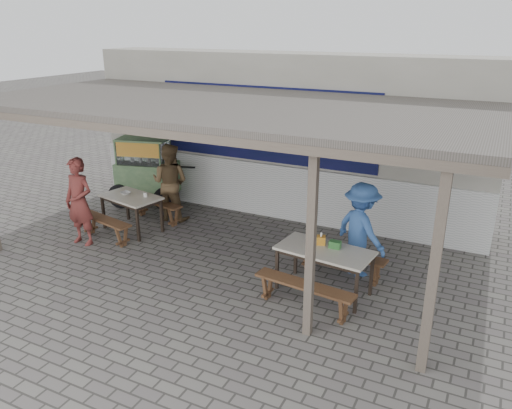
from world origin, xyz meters
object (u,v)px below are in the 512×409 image
at_px(bench_right_street, 304,290).
at_px(vendor_cart, 146,169).
at_px(tissue_box, 321,240).
at_px(patron_street_side, 79,202).
at_px(bench_left_wall, 157,206).
at_px(bench_right_wall, 341,257).
at_px(bench_left_street, 105,224).
at_px(table_right, 325,254).
at_px(donation_box, 335,245).
at_px(table_left, 131,200).
at_px(patron_wall_side, 170,182).
at_px(condiment_bowl, 126,193).
at_px(patron_right_table, 361,230).
at_px(condiment_jar, 145,195).

relative_size(bench_right_street, vendor_cart, 0.84).
bearing_deg(tissue_box, patron_street_side, -174.70).
xyz_separation_m(bench_left_wall, tissue_box, (4.15, -1.17, 0.49)).
bearing_deg(bench_right_wall, tissue_box, -105.12).
bearing_deg(bench_left_street, table_right, 11.58).
distance_m(bench_left_wall, tissue_box, 4.34).
bearing_deg(vendor_cart, donation_box, -35.83).
bearing_deg(table_left, bench_left_wall, 90.00).
height_order(patron_wall_side, tissue_box, patron_wall_side).
bearing_deg(bench_right_wall, bench_left_wall, 177.70).
bearing_deg(condiment_bowl, patron_wall_side, 58.54).
xyz_separation_m(patron_right_table, donation_box, (-0.21, -0.74, -0.01)).
distance_m(table_left, patron_wall_side, 0.97).
xyz_separation_m(patron_right_table, tissue_box, (-0.46, -0.70, -0.00)).
relative_size(bench_left_wall, bench_right_wall, 0.86).
bearing_deg(table_left, bench_left_street, -90.00).
distance_m(tissue_box, donation_box, 0.25).
bearing_deg(patron_wall_side, condiment_bowl, 49.99).
relative_size(table_left, condiment_bowl, 6.82).
bearing_deg(vendor_cart, tissue_box, -36.31).
xyz_separation_m(table_left, donation_box, (4.53, -0.56, 0.14)).
relative_size(table_left, patron_right_table, 0.83).
distance_m(table_right, tissue_box, 0.25).
distance_m(bench_right_street, condiment_bowl, 4.72).
relative_size(bench_left_wall, patron_street_side, 0.79).
height_order(patron_street_side, donation_box, patron_street_side).
relative_size(patron_wall_side, patron_right_table, 1.03).
bearing_deg(condiment_jar, patron_right_table, 1.10).
height_order(bench_left_street, table_right, table_right).
relative_size(patron_right_table, condiment_bowl, 8.20).
distance_m(table_right, vendor_cart, 5.53).
xyz_separation_m(bench_right_wall, condiment_bowl, (-4.65, 0.06, 0.43)).
relative_size(patron_wall_side, donation_box, 9.55).
xyz_separation_m(patron_wall_side, patron_right_table, (4.39, -0.71, -0.03)).
height_order(bench_left_wall, table_right, table_right).
height_order(bench_right_street, vendor_cart, vendor_cart).
xyz_separation_m(bench_left_wall, patron_wall_side, (0.21, 0.23, 0.51)).
height_order(bench_right_street, patron_street_side, patron_street_side).
relative_size(bench_left_street, donation_box, 7.70).
relative_size(bench_right_wall, patron_wall_side, 0.94).
xyz_separation_m(table_left, table_right, (4.41, -0.68, 0.00)).
xyz_separation_m(bench_right_street, patron_street_side, (-4.77, 0.38, 0.52)).
distance_m(patron_street_side, patron_wall_side, 2.00).
height_order(patron_street_side, condiment_bowl, patron_street_side).
bearing_deg(bench_right_wall, table_right, -90.00).
height_order(bench_left_wall, bench_right_wall, same).
xyz_separation_m(bench_right_street, vendor_cart, (-5.04, 2.75, 0.53)).
distance_m(table_left, patron_street_side, 1.07).
xyz_separation_m(patron_street_side, condiment_jar, (0.75, 1.05, -0.06)).
height_order(patron_street_side, patron_right_table, patron_street_side).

